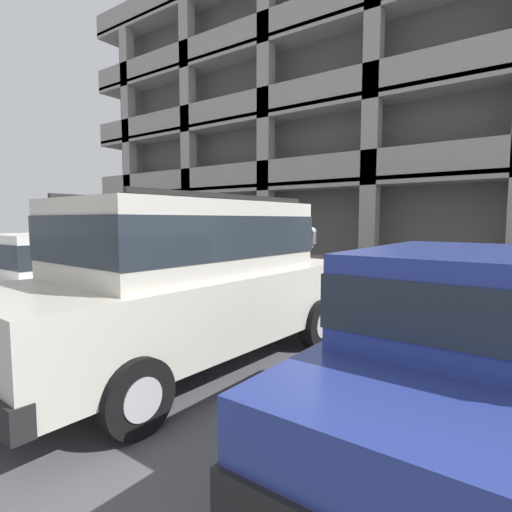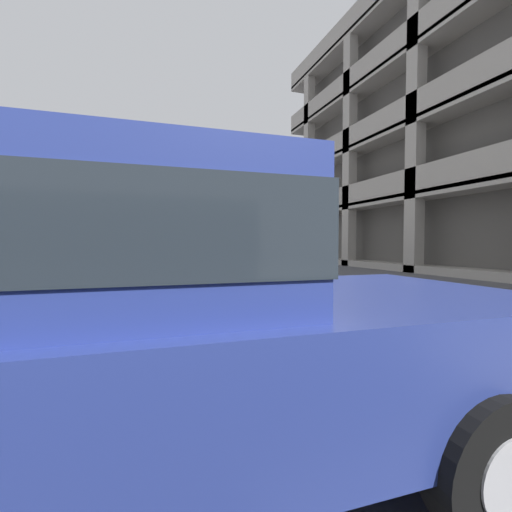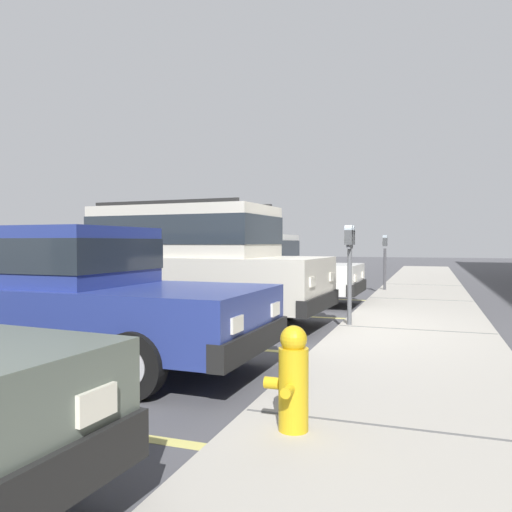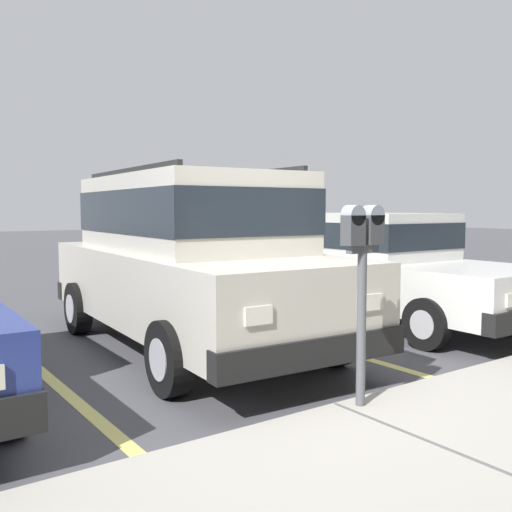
{
  "view_description": "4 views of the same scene",
  "coord_description": "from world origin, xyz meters",
  "px_view_note": "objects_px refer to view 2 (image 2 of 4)",
  "views": [
    {
      "loc": [
        3.23,
        -5.88,
        1.76
      ],
      "look_at": [
        -0.38,
        -0.81,
        1.19
      ],
      "focal_mm": 28.0,
      "sensor_mm": 36.0,
      "label": 1
    },
    {
      "loc": [
        4.68,
        -2.25,
        1.18
      ],
      "look_at": [
        -0.42,
        -0.49,
        0.99
      ],
      "focal_mm": 24.0,
      "sensor_mm": 36.0,
      "label": 2
    },
    {
      "loc": [
        7.45,
        1.5,
        1.37
      ],
      "look_at": [
        0.2,
        -1.04,
        1.16
      ],
      "focal_mm": 35.0,
      "sensor_mm": 36.0,
      "label": 3
    },
    {
      "loc": [
        2.93,
        3.32,
        1.6
      ],
      "look_at": [
        -0.14,
        -1.03,
        1.16
      ],
      "focal_mm": 40.0,
      "sensor_mm": 36.0,
      "label": 4
    }
  ],
  "objects_px": {
    "dark_hatchback": "(110,318)",
    "parking_meter_near": "(312,240)",
    "silver_suv": "(124,251)",
    "red_sedan": "(140,260)",
    "parking_meter_far": "(224,247)"
  },
  "relations": [
    {
      "from": "dark_hatchback",
      "to": "silver_suv",
      "type": "bearing_deg",
      "value": -178.0
    },
    {
      "from": "red_sedan",
      "to": "dark_hatchback",
      "type": "distance_m",
      "value": 6.06
    },
    {
      "from": "red_sedan",
      "to": "dark_hatchback",
      "type": "bearing_deg",
      "value": -0.66
    },
    {
      "from": "silver_suv",
      "to": "red_sedan",
      "type": "relative_size",
      "value": 1.08
    },
    {
      "from": "silver_suv",
      "to": "parking_meter_near",
      "type": "bearing_deg",
      "value": 91.92
    },
    {
      "from": "silver_suv",
      "to": "red_sedan",
      "type": "height_order",
      "value": "silver_suv"
    },
    {
      "from": "red_sedan",
      "to": "dark_hatchback",
      "type": "xyz_separation_m",
      "value": [
        6.05,
        -0.17,
        0.0
      ]
    },
    {
      "from": "dark_hatchback",
      "to": "parking_meter_near",
      "type": "distance_m",
      "value": 4.09
    },
    {
      "from": "dark_hatchback",
      "to": "parking_meter_far",
      "type": "xyz_separation_m",
      "value": [
        -8.95,
        2.76,
        0.25
      ]
    },
    {
      "from": "dark_hatchback",
      "to": "parking_meter_near",
      "type": "bearing_deg",
      "value": 138.99
    },
    {
      "from": "parking_meter_near",
      "to": "silver_suv",
      "type": "bearing_deg",
      "value": -91.28
    },
    {
      "from": "dark_hatchback",
      "to": "parking_meter_near",
      "type": "relative_size",
      "value": 2.99
    },
    {
      "from": "parking_meter_near",
      "to": "parking_meter_far",
      "type": "relative_size",
      "value": 1.05
    },
    {
      "from": "silver_suv",
      "to": "dark_hatchback",
      "type": "xyz_separation_m",
      "value": [
        3.07,
        0.04,
        -0.27
      ]
    },
    {
      "from": "silver_suv",
      "to": "parking_meter_near",
      "type": "xyz_separation_m",
      "value": [
        0.06,
        2.78,
        0.15
      ]
    }
  ]
}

